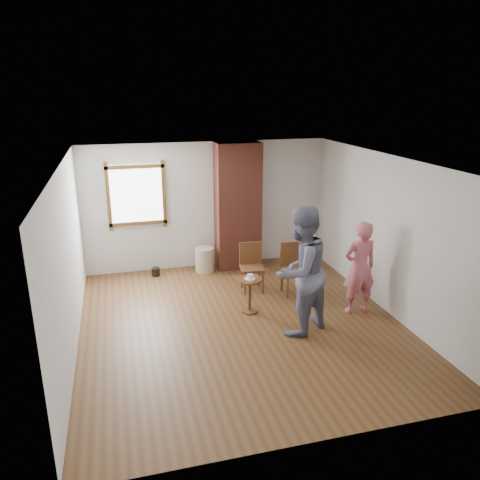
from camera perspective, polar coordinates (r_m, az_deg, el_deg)
name	(u,v)px	position (r m, az deg, el deg)	size (l,w,h in m)	color
ground	(241,324)	(7.63, 0.14, -10.18)	(5.50, 5.50, 0.00)	brown
room_shell	(228,206)	(7.52, -1.46, 4.18)	(5.04, 5.52, 2.62)	silver
brick_chimney	(238,207)	(9.58, -0.27, 4.10)	(0.90, 0.50, 2.60)	brown
stoneware_crock	(205,260)	(9.64, -4.34, -2.39)	(0.39, 0.39, 0.50)	#C3AC8D
dark_pot	(156,272)	(9.59, -10.23, -3.84)	(0.16, 0.16, 0.16)	black
dining_chair_left	(251,264)	(8.68, 1.41, -2.95)	(0.45, 0.45, 0.89)	brown
dining_chair_right	(293,265)	(8.58, 6.51, -3.11)	(0.46, 0.46, 0.94)	brown
side_table	(250,290)	(7.85, 1.19, -6.08)	(0.40, 0.40, 0.60)	brown
cake_plate	(250,279)	(7.77, 1.20, -4.72)	(0.18, 0.18, 0.01)	white
cake_slice	(250,277)	(7.76, 1.27, -4.49)	(0.08, 0.07, 0.06)	white
man	(300,271)	(7.07, 7.38, -3.80)	(0.97, 0.76, 2.00)	#131734
person_pink	(359,268)	(7.95, 14.36, -3.31)	(0.58, 0.38, 1.58)	#CB656F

